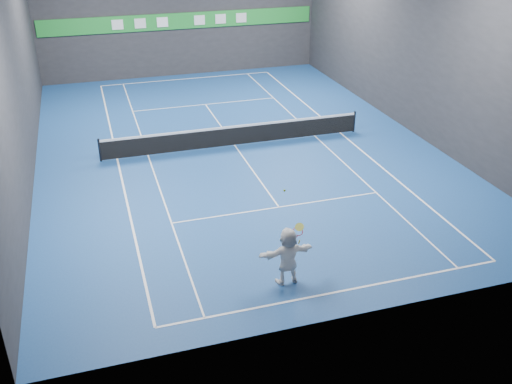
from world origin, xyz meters
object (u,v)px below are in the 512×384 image
object	(u,v)px
player	(288,256)
tennis_net	(235,135)
tennis_ball	(284,191)
tennis_racket	(298,232)

from	to	relation	value
player	tennis_net	world-z (taller)	player
tennis_ball	tennis_racket	distance (m)	1.56
player	tennis_net	size ratio (longest dim) A/B	0.15
tennis_ball	tennis_net	xyz separation A→B (m)	(1.48, 10.95, -2.61)
tennis_net	tennis_racket	world-z (taller)	tennis_racket
player	tennis_net	distance (m)	11.04
player	tennis_net	bearing A→B (deg)	-99.33
player	tennis_racket	bearing A→B (deg)	-174.10
tennis_net	player	bearing A→B (deg)	-96.89
tennis_ball	tennis_racket	bearing A→B (deg)	5.91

